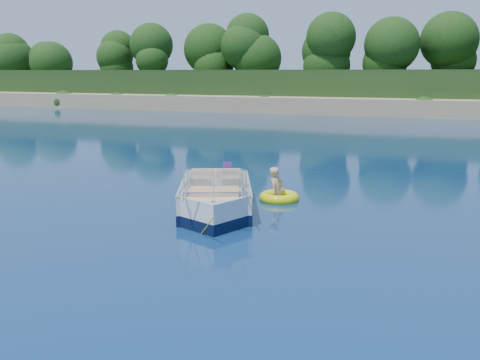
{
  "coord_description": "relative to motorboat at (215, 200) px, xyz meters",
  "views": [
    {
      "loc": [
        2.87,
        -12.59,
        3.79
      ],
      "look_at": [
        -2.27,
        0.98,
        0.85
      ],
      "focal_mm": 40.0,
      "sensor_mm": 36.0,
      "label": 1
    }
  ],
  "objects": [
    {
      "name": "boy",
      "position": [
        1.13,
        2.12,
        -0.34
      ],
      "size": [
        0.56,
        0.91,
        1.66
      ],
      "primitive_type": "imported",
      "rotation": [
        0.0,
        -0.17,
        1.35
      ],
      "color": "tan",
      "rests_on": "ground"
    },
    {
      "name": "shoreline",
      "position": [
        2.79,
        63.32,
        0.63
      ],
      "size": [
        170.0,
        59.0,
        6.0
      ],
      "color": "#8B7450",
      "rests_on": "ground"
    },
    {
      "name": "treeline",
      "position": [
        2.83,
        40.56,
        5.2
      ],
      "size": [
        150.0,
        7.12,
        8.19
      ],
      "color": "black",
      "rests_on": "ground"
    },
    {
      "name": "tow_tube",
      "position": [
        1.22,
        2.03,
        -0.26
      ],
      "size": [
        1.51,
        1.51,
        0.32
      ],
      "rotation": [
        0.0,
        0.0,
        -0.32
      ],
      "color": "#F0F10A",
      "rests_on": "ground"
    },
    {
      "name": "ground",
      "position": [
        2.79,
        -0.46,
        -0.34
      ],
      "size": [
        160.0,
        160.0,
        0.0
      ],
      "primitive_type": "plane",
      "color": "#0A2649",
      "rests_on": "ground"
    },
    {
      "name": "motorboat",
      "position": [
        0.0,
        0.0,
        0.0
      ],
      "size": [
        3.15,
        5.03,
        1.78
      ],
      "rotation": [
        0.0,
        0.0,
        0.39
      ],
      "color": "silver",
      "rests_on": "ground"
    }
  ]
}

